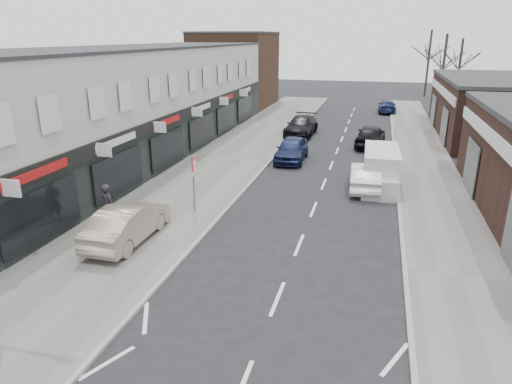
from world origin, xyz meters
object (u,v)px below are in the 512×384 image
Objects in this scene: parked_car_right_a at (365,176)px; parked_car_right_c at (387,106)px; parked_car_left_b at (301,126)px; warning_sign at (194,168)px; sedan_on_pavement at (127,223)px; white_van at (381,169)px; pedestrian at (108,206)px; parked_car_left_a at (292,149)px; parked_car_right_b at (371,135)px.

parked_car_right_a is 0.98× the size of parked_car_right_c.
parked_car_right_c is at bearing -95.23° from parked_car_right_a.
parked_car_right_c is at bearing 64.93° from parked_car_left_b.
warning_sign is 18.81m from parked_car_left_b.
parked_car_right_c is (6.90, 13.90, -0.13)m from parked_car_left_b.
parked_car_right_a is at bearing -133.32° from sedan_on_pavement.
parked_car_left_b is at bearing 115.98° from white_van.
sedan_on_pavement is 1.01× the size of parked_car_right_c.
sedan_on_pavement reaches higher than parked_car_right_a.
warning_sign reaches higher than white_van.
parked_car_left_a is at bearing -88.00° from pedestrian.
parked_car_left_b is (-0.73, 8.18, 0.01)m from parked_car_left_a.
parked_car_right_b reaches higher than parked_car_left_b.
parked_car_right_a is (5.60, -12.93, -0.06)m from parked_car_left_b.
warning_sign reaches higher than pedestrian.
pedestrian reaches higher than parked_car_left_b.
white_van is 1.08× the size of parked_car_right_b.
parked_car_left_b is 15.52m from parked_car_right_c.
warning_sign is 9.45m from parked_car_right_a.
white_van is at bearing 88.21° from parked_car_right_c.
parked_car_right_b is (0.00, 10.24, 0.11)m from parked_car_right_a.
sedan_on_pavement is 1.00× the size of parked_car_left_a.
warning_sign reaches higher than parked_car_right_b.
warning_sign is 3.99m from pedestrian.
sedan_on_pavement is 1.04× the size of parked_car_right_a.
sedan_on_pavement is at bearing 73.87° from parked_car_right_c.
white_van is (8.13, 6.53, -1.26)m from warning_sign.
parked_car_right_c is at bearing 73.45° from parked_car_left_a.
parked_car_right_a is (8.73, 9.34, -0.15)m from sedan_on_pavement.
white_van is 2.76× the size of pedestrian.
warning_sign is at bearing 35.48° from parked_car_right_a.
parked_car_right_b is 1.09× the size of parked_car_right_c.
warning_sign reaches higher than parked_car_right_a.
pedestrian is 0.43× the size of parked_car_right_a.
warning_sign is at bearing 74.48° from parked_car_right_c.
white_van is 1.15× the size of sedan_on_pavement.
sedan_on_pavement is 0.93× the size of parked_car_right_b.
parked_car_right_a reaches higher than parked_car_right_c.
white_van reaches higher than parked_car_left_a.
parked_car_left_a is 6.80m from parked_car_right_a.
parked_car_right_b reaches higher than parked_car_right_a.
parked_car_right_b is at bearing -24.35° from parked_car_left_b.
white_van is 0.97× the size of parked_car_left_b.
white_van reaches higher than parked_car_right_a.
parked_car_left_b is at bearing 94.16° from parked_car_left_a.
parked_car_right_a is at bearing -65.26° from parked_car_left_b.
parked_car_left_a is (2.49, 10.49, -1.43)m from warning_sign.
parked_car_left_a is (5.36, 13.01, -0.29)m from pedestrian.
parked_car_left_a is at bearing -83.57° from parked_car_left_b.
parked_car_left_a is at bearing 52.81° from parked_car_right_b.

